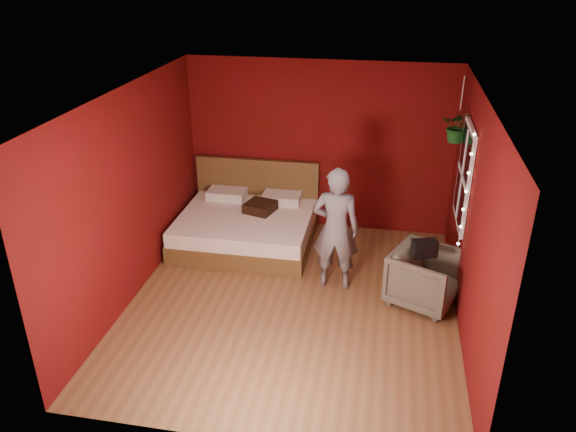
# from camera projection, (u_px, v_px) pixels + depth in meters

# --- Properties ---
(floor) EXTENTS (4.50, 4.50, 0.00)m
(floor) POSITION_uv_depth(u_px,v_px,m) (293.00, 302.00, 7.03)
(floor) COLOR brown
(floor) RESTS_ON ground
(room_walls) EXTENTS (4.04, 4.54, 2.62)m
(room_walls) POSITION_uv_depth(u_px,v_px,m) (293.00, 177.00, 6.31)
(room_walls) COLOR #610A0E
(room_walls) RESTS_ON ground
(window) EXTENTS (0.05, 0.97, 1.27)m
(window) POSITION_uv_depth(u_px,v_px,m) (464.00, 175.00, 6.86)
(window) COLOR white
(window) RESTS_ON room_walls
(fairy_lights) EXTENTS (0.04, 0.04, 1.45)m
(fairy_lights) POSITION_uv_depth(u_px,v_px,m) (466.00, 191.00, 6.40)
(fairy_lights) COLOR silver
(fairy_lights) RESTS_ON room_walls
(bed) EXTENTS (1.94, 1.65, 1.07)m
(bed) POSITION_uv_depth(u_px,v_px,m) (247.00, 225.00, 8.37)
(bed) COLOR brown
(bed) RESTS_ON ground
(person) EXTENTS (0.60, 0.39, 1.64)m
(person) POSITION_uv_depth(u_px,v_px,m) (336.00, 229.00, 7.05)
(person) COLOR slate
(person) RESTS_ON ground
(armchair) EXTENTS (1.03, 1.02, 0.71)m
(armchair) POSITION_uv_depth(u_px,v_px,m) (425.00, 278.00, 6.88)
(armchair) COLOR #666250
(armchair) RESTS_ON ground
(handbag) EXTENTS (0.32, 0.23, 0.21)m
(handbag) POSITION_uv_depth(u_px,v_px,m) (424.00, 248.00, 6.60)
(handbag) COLOR black
(handbag) RESTS_ON armchair
(throw_pillow) EXTENTS (0.49, 0.49, 0.14)m
(throw_pillow) POSITION_uv_depth(u_px,v_px,m) (260.00, 207.00, 8.29)
(throw_pillow) COLOR black
(throw_pillow) RESTS_ON bed
(hanging_plant) EXTENTS (0.46, 0.42, 0.85)m
(hanging_plant) POSITION_uv_depth(u_px,v_px,m) (458.00, 126.00, 7.13)
(hanging_plant) COLOR silver
(hanging_plant) RESTS_ON room_walls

